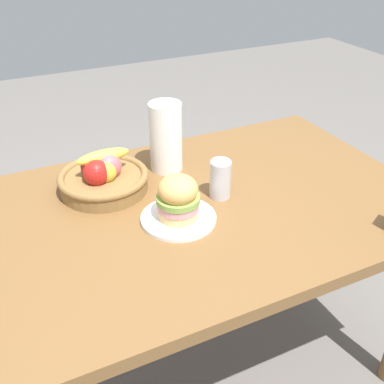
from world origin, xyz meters
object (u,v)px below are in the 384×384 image
object	(u,v)px
plate	(178,218)
paper_towel_roll	(166,137)
soda_can	(220,179)
fruit_basket	(103,176)
sandwich	(178,198)

from	to	relation	value
plate	paper_towel_roll	bearing A→B (deg)	73.20
soda_can	fruit_basket	distance (m)	0.38
soda_can	fruit_basket	xyz separation A→B (m)	(-0.32, 0.20, -0.01)
fruit_basket	paper_towel_roll	xyz separation A→B (m)	(0.24, 0.04, 0.07)
sandwich	fruit_basket	distance (m)	0.30
plate	sandwich	distance (m)	0.07
plate	paper_towel_roll	size ratio (longest dim) A/B	0.92
sandwich	soda_can	bearing A→B (deg)	20.19
fruit_basket	sandwich	bearing A→B (deg)	-60.58
plate	sandwich	world-z (taller)	sandwich
sandwich	soda_can	xyz separation A→B (m)	(0.17, 0.06, -0.01)
sandwich	paper_towel_roll	size ratio (longest dim) A/B	0.56
sandwich	fruit_basket	xyz separation A→B (m)	(-0.15, 0.26, -0.03)
soda_can	fruit_basket	world-z (taller)	fruit_basket
fruit_basket	paper_towel_roll	world-z (taller)	paper_towel_roll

